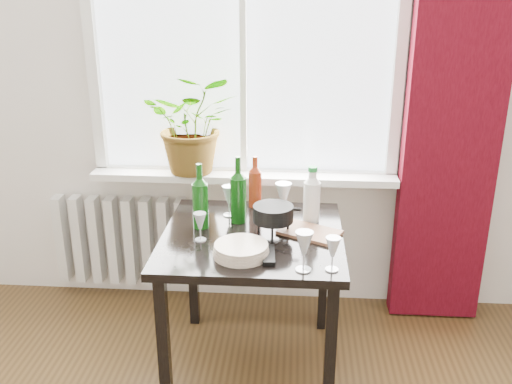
# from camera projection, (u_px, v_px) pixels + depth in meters

# --- Properties ---
(window) EXTENTS (1.72, 0.08, 1.62)m
(window) POSITION_uv_depth(u_px,v_px,m) (243.00, 34.00, 3.03)
(window) COLOR white
(window) RESTS_ON ground
(windowsill) EXTENTS (1.72, 0.20, 0.04)m
(windowsill) POSITION_uv_depth(u_px,v_px,m) (243.00, 176.00, 3.23)
(windowsill) COLOR white
(windowsill) RESTS_ON ground
(curtain) EXTENTS (0.50, 0.12, 2.56)m
(curtain) POSITION_uv_depth(u_px,v_px,m) (456.00, 97.00, 2.96)
(curtain) COLOR #3A050E
(curtain) RESTS_ON ground
(radiator) EXTENTS (0.80, 0.10, 0.55)m
(radiator) POSITION_uv_depth(u_px,v_px,m) (122.00, 240.00, 3.47)
(radiator) COLOR silver
(radiator) RESTS_ON ground
(table) EXTENTS (0.85, 0.85, 0.74)m
(table) POSITION_uv_depth(u_px,v_px,m) (253.00, 251.00, 2.73)
(table) COLOR black
(table) RESTS_ON ground
(potted_plant) EXTENTS (0.52, 0.45, 0.56)m
(potted_plant) POSITION_uv_depth(u_px,v_px,m) (194.00, 123.00, 3.14)
(potted_plant) COLOR #26651B
(potted_plant) RESTS_ON windowsill
(wine_bottle_left) EXTENTS (0.09, 0.09, 0.33)m
(wine_bottle_left) POSITION_uv_depth(u_px,v_px,m) (200.00, 196.00, 2.72)
(wine_bottle_left) COLOR #0D440D
(wine_bottle_left) RESTS_ON table
(wine_bottle_right) EXTENTS (0.10, 0.10, 0.34)m
(wine_bottle_right) POSITION_uv_depth(u_px,v_px,m) (238.00, 189.00, 2.78)
(wine_bottle_right) COLOR #0B3C0B
(wine_bottle_right) RESTS_ON table
(bottle_amber) EXTENTS (0.09, 0.09, 0.28)m
(bottle_amber) POSITION_uv_depth(u_px,v_px,m) (255.00, 181.00, 2.98)
(bottle_amber) COLOR maroon
(bottle_amber) RESTS_ON table
(cleaning_bottle) EXTENTS (0.09, 0.09, 0.29)m
(cleaning_bottle) POSITION_uv_depth(u_px,v_px,m) (312.00, 194.00, 2.79)
(cleaning_bottle) COLOR white
(cleaning_bottle) RESTS_ON table
(wineglass_front_right) EXTENTS (0.10, 0.10, 0.18)m
(wineglass_front_right) POSITION_uv_depth(u_px,v_px,m) (304.00, 251.00, 2.33)
(wineglass_front_right) COLOR silver
(wineglass_front_right) RESTS_ON table
(wineglass_far_right) EXTENTS (0.08, 0.08, 0.15)m
(wineglass_far_right) POSITION_uv_depth(u_px,v_px,m) (333.00, 254.00, 2.33)
(wineglass_far_right) COLOR silver
(wineglass_far_right) RESTS_ON table
(wineglass_back_center) EXTENTS (0.09, 0.09, 0.19)m
(wineglass_back_center) POSITION_uv_depth(u_px,v_px,m) (283.00, 201.00, 2.83)
(wineglass_back_center) COLOR silver
(wineglass_back_center) RESTS_ON table
(wineglass_back_left) EXTENTS (0.07, 0.07, 0.16)m
(wineglass_back_left) POSITION_uv_depth(u_px,v_px,m) (229.00, 201.00, 2.88)
(wineglass_back_left) COLOR silver
(wineglass_back_left) RESTS_ON table
(wineglass_front_left) EXTENTS (0.07, 0.07, 0.14)m
(wineglass_front_left) POSITION_uv_depth(u_px,v_px,m) (200.00, 227.00, 2.60)
(wineglass_front_left) COLOR #B2BAC0
(wineglass_front_left) RESTS_ON table
(plate_stack) EXTENTS (0.27, 0.27, 0.05)m
(plate_stack) POSITION_uv_depth(u_px,v_px,m) (241.00, 250.00, 2.47)
(plate_stack) COLOR beige
(plate_stack) RESTS_ON table
(fondue_pot) EXTENTS (0.27, 0.26, 0.15)m
(fondue_pot) POSITION_uv_depth(u_px,v_px,m) (273.00, 220.00, 2.66)
(fondue_pot) COLOR black
(fondue_pot) RESTS_ON table
(tv_remote) EXTENTS (0.07, 0.18, 0.02)m
(tv_remote) POSITION_uv_depth(u_px,v_px,m) (269.00, 255.00, 2.47)
(tv_remote) COLOR black
(tv_remote) RESTS_ON table
(cutting_board) EXTENTS (0.32, 0.28, 0.01)m
(cutting_board) POSITION_uv_depth(u_px,v_px,m) (310.00, 232.00, 2.70)
(cutting_board) COLOR #905E41
(cutting_board) RESTS_ON table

